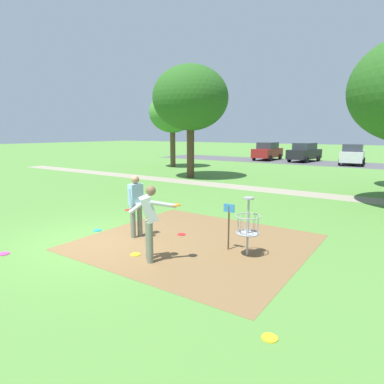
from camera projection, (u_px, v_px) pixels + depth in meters
ground_plane at (92, 242)px, 8.65m from camera, size 160.00×160.00×0.00m
dirt_tee_pad at (196, 242)px, 8.63m from camera, size 5.52×5.13×0.01m
disc_golf_basket at (246, 224)px, 7.60m from camera, size 0.98×0.58×1.39m
player_foreground_watching at (150, 218)px, 7.20m from camera, size 1.04×0.71×1.71m
player_throwing at (136, 203)px, 8.89m from camera, size 0.43×0.49×1.71m
frisbee_near_basket at (128, 210)px, 12.18m from camera, size 0.23×0.23×0.02m
frisbee_by_tee at (176, 205)px, 12.99m from camera, size 0.23×0.23×0.02m
frisbee_mid_grass at (4, 254)px, 7.77m from camera, size 0.26×0.26×0.02m
frisbee_far_left at (97, 230)px, 9.64m from camera, size 0.22×0.22×0.02m
frisbee_far_right at (135, 255)px, 7.72m from camera, size 0.24×0.24×0.02m
frisbee_scattered_a at (270, 338)px, 4.59m from camera, size 0.23×0.23×0.02m
frisbee_scattered_b at (181, 234)px, 9.25m from camera, size 0.23×0.23×0.02m
tree_mid_left at (190, 98)px, 20.21m from camera, size 4.68×4.68×6.94m
tree_mid_right at (172, 113)px, 26.84m from camera, size 3.81×3.81×6.07m
parking_lot_strip at (326, 163)px, 30.68m from camera, size 36.00×6.00×0.01m
parked_car_leftmost at (267, 151)px, 34.41m from camera, size 2.07×4.25×1.84m
parked_car_center_left at (304, 152)px, 32.39m from camera, size 2.50×4.44×1.84m
parked_car_center_right at (353, 154)px, 29.27m from camera, size 2.24×4.33×1.84m
gravel_path at (251, 188)px, 16.93m from camera, size 40.00×1.45×0.00m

